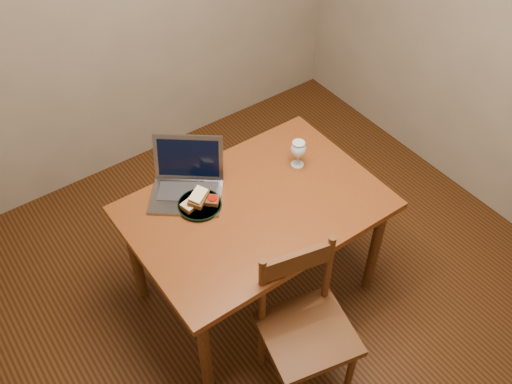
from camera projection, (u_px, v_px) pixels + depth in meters
floor at (279, 290)px, 3.47m from camera, size 3.20×3.20×0.02m
table at (256, 216)px, 3.00m from camera, size 1.30×0.90×0.74m
chair at (306, 323)px, 2.73m from camera, size 0.51×0.49×0.46m
plate at (200, 205)px, 2.93m from camera, size 0.23×0.23×0.02m
sandwich_cheese at (192, 203)px, 2.90m from camera, size 0.12×0.09×0.03m
sandwich_tomato at (208, 199)px, 2.92m from camera, size 0.13×0.13×0.04m
sandwich_top at (198, 197)px, 2.89m from camera, size 0.14×0.13×0.04m
milk_glass at (298, 154)px, 3.10m from camera, size 0.08×0.08×0.16m
laptop at (187, 178)px, 2.98m from camera, size 0.49×0.49×0.26m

